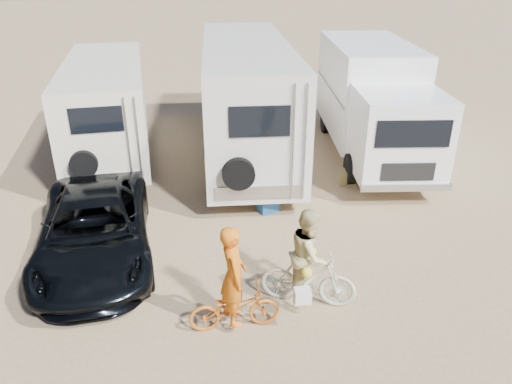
{
  "coord_description": "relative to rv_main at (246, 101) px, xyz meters",
  "views": [
    {
      "loc": [
        -1.78,
        -8.08,
        6.0
      ],
      "look_at": [
        -0.64,
        1.47,
        1.3
      ],
      "focal_mm": 34.35,
      "sensor_mm": 36.0,
      "label": 1
    }
  ],
  "objects": [
    {
      "name": "ground",
      "position": [
        0.29,
        -7.01,
        -1.8
      ],
      "size": [
        140.0,
        140.0,
        0.0
      ],
      "primitive_type": "plane",
      "color": "tan",
      "rests_on": "ground"
    },
    {
      "name": "rv_main",
      "position": [
        0.0,
        0.0,
        0.0
      ],
      "size": [
        2.85,
        9.1,
        3.6
      ],
      "primitive_type": null,
      "rotation": [
        0.0,
        0.0,
        -0.03
      ],
      "color": "silver",
      "rests_on": "ground"
    },
    {
      "name": "rv_left",
      "position": [
        -4.42,
        0.62,
        -0.31
      ],
      "size": [
        3.1,
        7.64,
        2.97
      ],
      "primitive_type": null,
      "rotation": [
        0.0,
        0.0,
        0.1
      ],
      "color": "beige",
      "rests_on": "ground"
    },
    {
      "name": "box_truck",
      "position": [
        4.02,
        -0.47,
        -0.09
      ],
      "size": [
        3.14,
        7.78,
        3.43
      ],
      "primitive_type": null,
      "rotation": [
        0.0,
        0.0,
        -0.09
      ],
      "color": "white",
      "rests_on": "ground"
    },
    {
      "name": "dark_suv",
      "position": [
        -3.85,
        -5.71,
        -1.1
      ],
      "size": [
        2.87,
        5.24,
        1.39
      ],
      "primitive_type": "imported",
      "rotation": [
        0.0,
        0.0,
        0.12
      ],
      "color": "black",
      "rests_on": "ground"
    },
    {
      "name": "bike_man",
      "position": [
        -1.06,
        -8.3,
        -1.38
      ],
      "size": [
        1.63,
        0.65,
        0.84
      ],
      "primitive_type": "imported",
      "rotation": [
        0.0,
        0.0,
        1.63
      ],
      "color": "#C05D15",
      "rests_on": "ground"
    },
    {
      "name": "bike_woman",
      "position": [
        0.36,
        -7.78,
        -1.26
      ],
      "size": [
        1.87,
        1.08,
        1.08
      ],
      "primitive_type": "imported",
      "rotation": [
        0.0,
        0.0,
        1.23
      ],
      "color": "beige",
      "rests_on": "ground"
    },
    {
      "name": "rider_man",
      "position": [
        -1.06,
        -8.3,
        -0.87
      ],
      "size": [
        0.49,
        0.71,
        1.87
      ],
      "primitive_type": "imported",
      "rotation": [
        0.0,
        0.0,
        1.63
      ],
      "color": "orange",
      "rests_on": "ground"
    },
    {
      "name": "rider_woman",
      "position": [
        0.36,
        -7.78,
        -0.89
      ],
      "size": [
        0.94,
        1.06,
        1.82
      ],
      "primitive_type": "imported",
      "rotation": [
        0.0,
        0.0,
        1.23
      ],
      "color": "#D2C583",
      "rests_on": "ground"
    },
    {
      "name": "bike_parked",
      "position": [
        4.98,
        -2.55,
        -1.4
      ],
      "size": [
        1.58,
        1.28,
        0.81
      ],
      "primitive_type": "imported",
      "rotation": [
        0.0,
        0.0,
        1.0
      ],
      "color": "#262926",
      "rests_on": "ground"
    },
    {
      "name": "cooler",
      "position": [
        0.14,
        -4.04,
        -1.6
      ],
      "size": [
        0.58,
        0.5,
        0.39
      ],
      "primitive_type": "cube",
      "rotation": [
        0.0,
        0.0,
        0.35
      ],
      "color": "#20579D",
      "rests_on": "ground"
    },
    {
      "name": "crate",
      "position": [
        2.66,
        -2.63,
        -1.61
      ],
      "size": [
        0.59,
        0.59,
        0.38
      ],
      "primitive_type": "cube",
      "rotation": [
        0.0,
        0.0,
        -0.26
      ],
      "color": "olive",
      "rests_on": "ground"
    }
  ]
}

